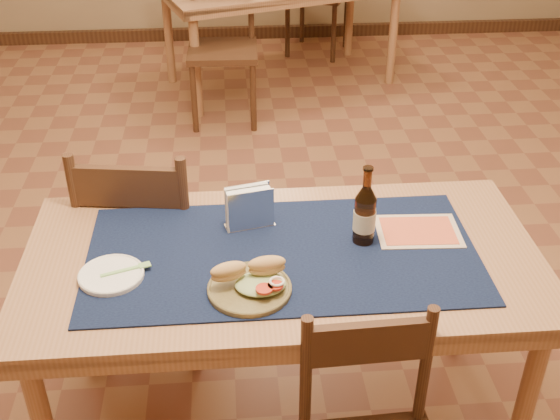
{
  "coord_description": "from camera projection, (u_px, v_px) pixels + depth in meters",
  "views": [
    {
      "loc": [
        -0.15,
        -2.54,
        2.03
      ],
      "look_at": [
        0.0,
        -0.7,
        0.85
      ],
      "focal_mm": 45.0,
      "sensor_mm": 36.0,
      "label": 1
    }
  ],
  "objects": [
    {
      "name": "main_table",
      "position": [
        283.0,
        276.0,
        2.21
      ],
      "size": [
        1.6,
        0.8,
        0.75
      ],
      "color": "#9D6E4A",
      "rests_on": "ground"
    },
    {
      "name": "baseboard",
      "position": [
        268.0,
        276.0,
        3.21
      ],
      "size": [
        6.0,
        7.0,
        0.1
      ],
      "color": "#402817",
      "rests_on": "ground"
    },
    {
      "name": "sandwich_plate",
      "position": [
        252.0,
        283.0,
        1.99
      ],
      "size": [
        0.24,
        0.24,
        0.09
      ],
      "color": "brown",
      "rests_on": "placemat"
    },
    {
      "name": "chair_main_far",
      "position": [
        148.0,
        243.0,
        2.66
      ],
      "size": [
        0.49,
        0.49,
        0.94
      ],
      "color": "#402817",
      "rests_on": "ground"
    },
    {
      "name": "chair_back_near",
      "position": [
        223.0,
        45.0,
        4.53
      ],
      "size": [
        0.46,
        0.46,
        0.96
      ],
      "color": "#402817",
      "rests_on": "ground"
    },
    {
      "name": "beer_bottle",
      "position": [
        365.0,
        215.0,
        2.16
      ],
      "size": [
        0.07,
        0.07,
        0.26
      ],
      "color": "#4A250D",
      "rests_on": "placemat"
    },
    {
      "name": "side_plate",
      "position": [
        111.0,
        274.0,
        2.05
      ],
      "size": [
        0.19,
        0.19,
        0.02
      ],
      "color": "white",
      "rests_on": "placemat"
    },
    {
      "name": "menu_card",
      "position": [
        418.0,
        231.0,
        2.26
      ],
      "size": [
        0.27,
        0.21,
        0.01
      ],
      "color": "#CAB298",
      "rests_on": "placemat"
    },
    {
      "name": "fork",
      "position": [
        130.0,
        269.0,
        2.07
      ],
      "size": [
        0.15,
        0.07,
        0.0
      ],
      "color": "#8ED474",
      "rests_on": "side_plate"
    },
    {
      "name": "napkin_holder",
      "position": [
        249.0,
        208.0,
        2.25
      ],
      "size": [
        0.17,
        0.09,
        0.14
      ],
      "color": "silver",
      "rests_on": "placemat"
    },
    {
      "name": "placemat",
      "position": [
        283.0,
        254.0,
        2.16
      ],
      "size": [
        1.2,
        0.6,
        0.01
      ],
      "primitive_type": "cube",
      "color": "#101D3D",
      "rests_on": "main_table"
    }
  ]
}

